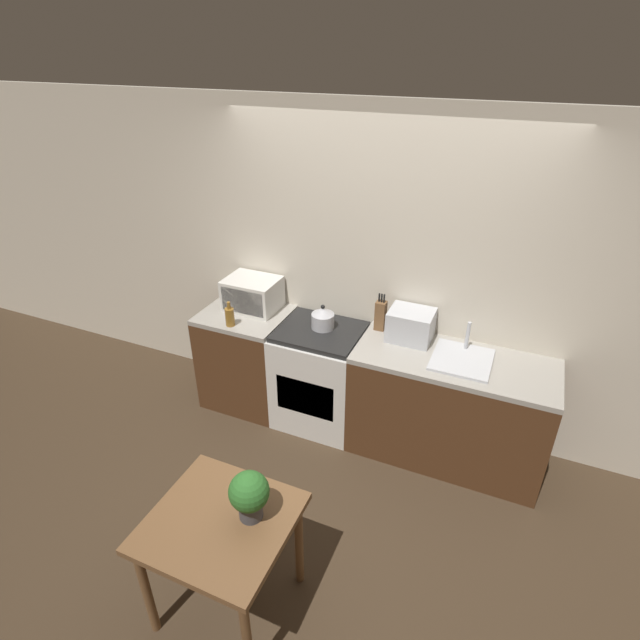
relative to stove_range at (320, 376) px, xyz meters
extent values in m
plane|color=#3D2D1E|center=(0.37, -0.87, -0.45)|extent=(16.00, 16.00, 0.00)
cube|color=beige|center=(0.37, 0.34, 0.85)|extent=(10.00, 0.06, 2.60)
cube|color=#4C2D19|center=(-0.70, 0.00, -0.02)|extent=(0.72, 0.62, 0.86)
cube|color=#9E998E|center=(-0.70, 0.00, 0.43)|extent=(0.72, 0.62, 0.04)
cube|color=#4C2D19|center=(1.07, 0.00, -0.02)|extent=(1.46, 0.62, 0.86)
cube|color=#9E998E|center=(1.07, 0.00, 0.43)|extent=(1.46, 0.62, 0.04)
cube|color=silver|center=(0.00, 0.00, -0.02)|extent=(0.69, 0.62, 0.86)
cube|color=black|center=(0.00, 0.00, 0.43)|extent=(0.66, 0.57, 0.04)
cube|color=black|center=(0.00, -0.30, -0.02)|extent=(0.50, 0.02, 0.32)
cylinder|color=#B7B7BC|center=(0.01, 0.04, 0.51)|extent=(0.18, 0.18, 0.12)
cone|color=#B7B7BC|center=(0.01, 0.04, 0.60)|extent=(0.17, 0.17, 0.06)
sphere|color=black|center=(0.01, 0.04, 0.64)|extent=(0.03, 0.03, 0.03)
cube|color=silver|center=(-0.68, 0.12, 0.59)|extent=(0.45, 0.35, 0.27)
cube|color=black|center=(-0.68, -0.05, 0.59)|extent=(0.39, 0.01, 0.22)
cylinder|color=olive|center=(-0.70, -0.22, 0.53)|extent=(0.07, 0.07, 0.15)
cylinder|color=olive|center=(-0.70, -0.22, 0.63)|extent=(0.03, 0.03, 0.06)
cube|color=brown|center=(0.43, 0.21, 0.57)|extent=(0.08, 0.08, 0.24)
cylinder|color=black|center=(0.41, 0.21, 0.73)|extent=(0.01, 0.01, 0.07)
cylinder|color=black|center=(0.43, 0.21, 0.73)|extent=(0.01, 0.01, 0.07)
cylinder|color=black|center=(0.45, 0.21, 0.73)|extent=(0.01, 0.01, 0.07)
cube|color=silver|center=(0.69, 0.15, 0.57)|extent=(0.33, 0.27, 0.24)
cube|color=black|center=(0.69, 0.02, 0.57)|extent=(0.29, 0.01, 0.19)
cube|color=silver|center=(1.12, 0.00, 0.46)|extent=(0.42, 0.44, 0.02)
cylinder|color=silver|center=(1.12, 0.16, 0.58)|extent=(0.03, 0.03, 0.22)
cube|color=brown|center=(0.18, -1.75, 0.26)|extent=(0.74, 0.71, 0.04)
cylinder|color=brown|center=(-0.13, -2.05, -0.11)|extent=(0.05, 0.05, 0.68)
cylinder|color=brown|center=(0.50, -2.05, -0.11)|extent=(0.05, 0.05, 0.68)
cylinder|color=brown|center=(-0.13, -1.45, -0.11)|extent=(0.05, 0.05, 0.68)
cylinder|color=brown|center=(0.50, -1.45, -0.11)|extent=(0.05, 0.05, 0.68)
cylinder|color=#424247|center=(0.32, -1.66, 0.32)|extent=(0.13, 0.13, 0.09)
sphere|color=#2D6B28|center=(0.32, -1.66, 0.46)|extent=(0.21, 0.21, 0.21)
camera|label=1|loc=(1.37, -3.16, 2.48)|focal=28.00mm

